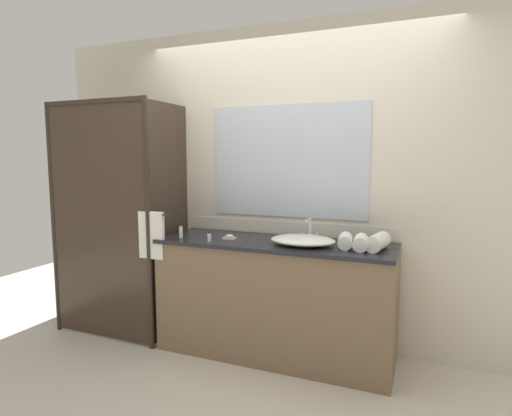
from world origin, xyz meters
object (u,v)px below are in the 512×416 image
amenity_bottle_conditioner (209,237)px  rolled_towel_near_edge (378,242)px  sink_basin (303,240)px  rolled_towel_middle (361,243)px  faucet (310,233)px  amenity_bottle_body_wash (181,232)px  soap_dish (230,237)px  rolled_towel_far_edge (345,241)px

amenity_bottle_conditioner → rolled_towel_near_edge: 1.23m
sink_basin → rolled_towel_middle: (0.42, -0.01, 0.02)m
faucet → amenity_bottle_body_wash: size_ratio=1.84×
soap_dish → rolled_towel_far_edge: bearing=0.5°
rolled_towel_far_edge → soap_dish: bearing=-179.5°
soap_dish → sink_basin: bearing=-0.3°
amenity_bottle_body_wash → rolled_towel_middle: size_ratio=0.44×
amenity_bottle_body_wash → amenity_bottle_conditioner: bearing=-10.4°
soap_dish → rolled_towel_far_edge: rolled_towel_far_edge is taller
sink_basin → rolled_towel_far_edge: size_ratio=2.32×
soap_dish → amenity_bottle_conditioner: amenity_bottle_conditioner is taller
sink_basin → rolled_towel_near_edge: bearing=2.6°
soap_dish → rolled_towel_near_edge: rolled_towel_near_edge is taller
faucet → amenity_bottle_conditioner: faucet is taller
soap_dish → rolled_towel_middle: (1.01, -0.01, 0.04)m
sink_basin → rolled_towel_middle: size_ratio=2.25×
rolled_towel_middle → soap_dish: bearing=179.3°
sink_basin → amenity_bottle_conditioner: amenity_bottle_conditioner is taller
amenity_bottle_body_wash → rolled_towel_near_edge: 1.50m
soap_dish → faucet: bearing=17.6°
rolled_towel_near_edge → rolled_towel_middle: (-0.11, -0.03, -0.01)m
rolled_towel_far_edge → faucet: bearing=149.5°
amenity_bottle_body_wash → rolled_towel_far_edge: rolled_towel_far_edge is taller
amenity_bottle_conditioner → rolled_towel_near_edge: rolled_towel_near_edge is taller
amenity_bottle_body_wash → amenity_bottle_conditioner: amenity_bottle_body_wash is taller
rolled_towel_middle → sink_basin: bearing=178.8°
rolled_towel_near_edge → rolled_towel_middle: size_ratio=1.22×
faucet → soap_dish: faucet is taller
sink_basin → soap_dish: (-0.59, 0.00, -0.02)m
faucet → soap_dish: 0.63m
faucet → rolled_towel_middle: size_ratio=0.82×
rolled_towel_middle → rolled_towel_far_edge: (-0.11, 0.02, -0.00)m
amenity_bottle_conditioner → amenity_bottle_body_wash: bearing=169.6°
amenity_bottle_conditioner → rolled_towel_far_edge: rolled_towel_far_edge is taller
sink_basin → amenity_bottle_body_wash: amenity_bottle_body_wash is taller
soap_dish → amenity_bottle_body_wash: 0.39m
rolled_towel_middle → amenity_bottle_conditioner: bearing=-172.5°
amenity_bottle_body_wash → rolled_towel_far_edge: 1.28m
amenity_bottle_body_wash → rolled_towel_middle: bearing=3.8°
rolled_towel_middle → rolled_towel_far_edge: rolled_towel_middle is taller
sink_basin → faucet: bearing=90.0°
amenity_bottle_body_wash → rolled_towel_far_edge: bearing=5.1°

